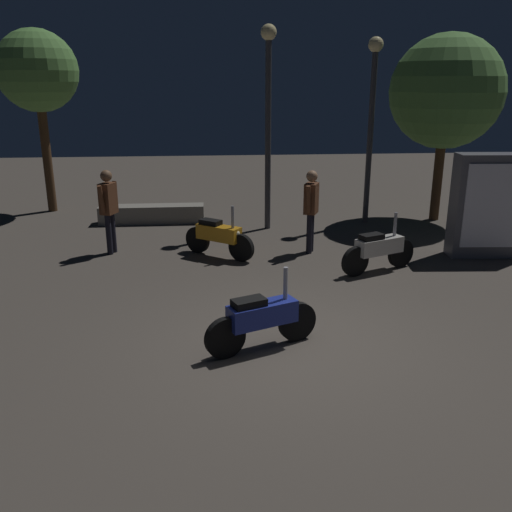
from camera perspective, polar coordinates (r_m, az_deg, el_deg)
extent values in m
plane|color=#4C443D|center=(7.75, 4.20, -8.97)|extent=(40.00, 40.00, 0.00)
cylinder|color=black|center=(7.25, -3.21, -8.47)|extent=(0.56, 0.31, 0.56)
cylinder|color=black|center=(7.72, 4.29, -6.79)|extent=(0.56, 0.31, 0.56)
cube|color=navy|center=(7.37, 0.67, -6.01)|extent=(0.99, 0.64, 0.30)
cube|color=black|center=(7.20, -0.73, -4.85)|extent=(0.50, 0.39, 0.10)
cylinder|color=gray|center=(7.39, 3.08, -2.83)|extent=(0.08, 0.08, 0.45)
sphere|color=#F2EABF|center=(7.56, 3.69, -5.01)|extent=(0.12, 0.12, 0.12)
cylinder|color=black|center=(11.62, -6.07, 1.68)|extent=(0.51, 0.42, 0.56)
cylinder|color=black|center=(11.00, -1.53, 0.85)|extent=(0.51, 0.42, 0.56)
cube|color=orange|center=(11.24, -3.89, 2.41)|extent=(0.94, 0.81, 0.30)
cube|color=black|center=(11.30, -4.73, 3.52)|extent=(0.50, 0.46, 0.10)
cylinder|color=gray|center=(10.95, -2.44, 4.04)|extent=(0.08, 0.08, 0.45)
sphere|color=#F2EABF|center=(10.97, -1.98, 2.33)|extent=(0.12, 0.12, 0.12)
cylinder|color=black|center=(10.33, 10.24, -0.57)|extent=(0.55, 0.31, 0.56)
cylinder|color=black|center=(11.02, 14.76, 0.28)|extent=(0.55, 0.31, 0.56)
cube|color=beige|center=(10.60, 12.65, 1.05)|extent=(0.99, 0.65, 0.30)
cube|color=black|center=(10.42, 11.89, 1.96)|extent=(0.50, 0.39, 0.10)
cylinder|color=gray|center=(10.72, 14.22, 3.22)|extent=(0.08, 0.08, 0.45)
sphere|color=#F2EABF|center=(10.87, 14.48, 1.62)|extent=(0.12, 0.12, 0.12)
cylinder|color=black|center=(11.53, 5.54, 2.30)|extent=(0.12, 0.12, 0.84)
cylinder|color=black|center=(11.68, 5.73, 2.50)|extent=(0.12, 0.12, 0.84)
cube|color=#59331E|center=(11.43, 5.75, 5.95)|extent=(0.37, 0.43, 0.63)
sphere|color=#9E7251|center=(11.34, 5.82, 8.23)|extent=(0.23, 0.23, 0.23)
cylinder|color=#59331E|center=(11.19, 5.46, 5.88)|extent=(0.16, 0.21, 0.57)
cylinder|color=#59331E|center=(11.65, 6.03, 6.33)|extent=(0.16, 0.21, 0.57)
cylinder|color=black|center=(11.81, -15.00, 2.16)|extent=(0.12, 0.12, 0.85)
cylinder|color=black|center=(11.94, -14.61, 2.37)|extent=(0.12, 0.12, 0.85)
cube|color=#59331E|center=(11.70, -15.09, 5.77)|extent=(0.35, 0.42, 0.63)
sphere|color=brown|center=(11.62, -15.27, 8.02)|extent=(0.24, 0.24, 0.24)
cylinder|color=#59331E|center=(11.50, -15.71, 5.68)|extent=(0.15, 0.21, 0.58)
cylinder|color=#59331E|center=(11.90, -14.50, 6.17)|extent=(0.15, 0.21, 0.58)
cylinder|color=#38383D|center=(13.18, 1.25, 12.08)|extent=(0.14, 0.14, 4.35)
sphere|color=#F9E59E|center=(13.15, 1.32, 22.17)|extent=(0.36, 0.36, 0.36)
cylinder|color=#38383D|center=(14.09, 11.72, 11.65)|extent=(0.14, 0.14, 4.13)
sphere|color=#F9E59E|center=(14.04, 12.32, 20.62)|extent=(0.36, 0.36, 0.36)
cylinder|color=#4C331E|center=(14.94, 18.32, 7.81)|extent=(0.24, 0.24, 2.24)
sphere|color=#568C42|center=(14.76, 19.12, 15.79)|extent=(2.75, 2.75, 2.75)
cylinder|color=#4C331E|center=(16.15, -20.84, 9.55)|extent=(0.24, 0.24, 2.97)
sphere|color=#568C42|center=(16.03, -21.74, 17.40)|extent=(2.10, 2.10, 2.10)
cube|color=#595960|center=(12.17, 23.25, 4.80)|extent=(1.63, 0.61, 2.10)
cube|color=white|center=(11.92, 23.79, 4.74)|extent=(1.34, 0.13, 1.68)
cube|color=gray|center=(14.29, -10.73, 4.29)|extent=(2.63, 0.50, 0.45)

